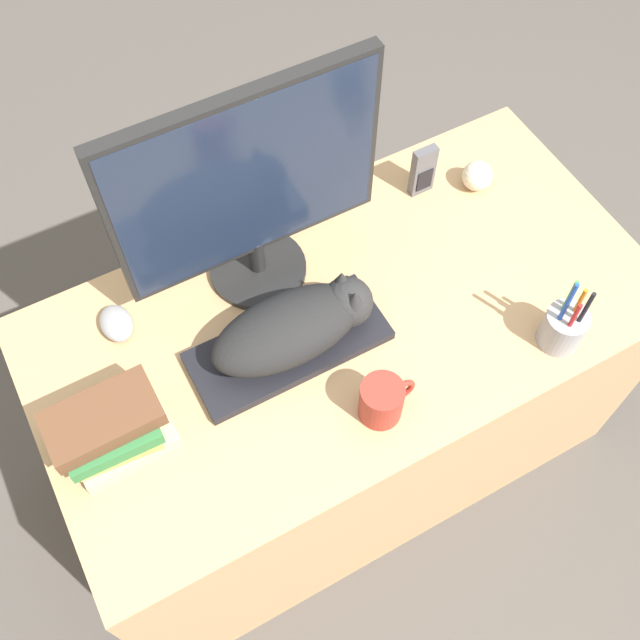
{
  "coord_description": "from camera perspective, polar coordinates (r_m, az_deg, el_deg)",
  "views": [
    {
      "loc": [
        -0.46,
        -0.36,
        2.1
      ],
      "look_at": [
        -0.07,
        0.34,
        0.77
      ],
      "focal_mm": 42.0,
      "sensor_mm": 36.0,
      "label": 1
    }
  ],
  "objects": [
    {
      "name": "book_stack",
      "position": [
        1.49,
        -15.72,
        -7.82
      ],
      "size": [
        0.22,
        0.18,
        0.13
      ],
      "color": "#C6B284",
      "rests_on": "desk"
    },
    {
      "name": "desk",
      "position": [
        1.94,
        1.75,
        -5.13
      ],
      "size": [
        1.37,
        0.71,
        0.71
      ],
      "color": "tan",
      "rests_on": "ground_plane"
    },
    {
      "name": "keyboard",
      "position": [
        1.57,
        -2.42,
        -1.99
      ],
      "size": [
        0.42,
        0.17,
        0.02
      ],
      "color": "black",
      "rests_on": "desk"
    },
    {
      "name": "ground_plane",
      "position": [
        2.18,
        6.29,
        -16.64
      ],
      "size": [
        12.0,
        12.0,
        0.0
      ],
      "primitive_type": "plane",
      "color": "#4C4742"
    },
    {
      "name": "computer_mouse",
      "position": [
        1.65,
        -15.24,
        -0.24
      ],
      "size": [
        0.07,
        0.1,
        0.04
      ],
      "color": "gray",
      "rests_on": "desk"
    },
    {
      "name": "baseball",
      "position": [
        1.85,
        11.89,
        10.7
      ],
      "size": [
        0.07,
        0.07,
        0.07
      ],
      "color": "beige",
      "rests_on": "desk"
    },
    {
      "name": "monitor",
      "position": [
        1.47,
        -5.46,
        10.0
      ],
      "size": [
        0.56,
        0.22,
        0.51
      ],
      "color": "black",
      "rests_on": "desk"
    },
    {
      "name": "phone",
      "position": [
        1.8,
        7.85,
        11.18
      ],
      "size": [
        0.06,
        0.02,
        0.14
      ],
      "color": "#4C4C51",
      "rests_on": "desk"
    },
    {
      "name": "coffee_mug",
      "position": [
        1.48,
        4.78,
        -6.11
      ],
      "size": [
        0.12,
        0.09,
        0.1
      ],
      "color": "#9E2D23",
      "rests_on": "desk"
    },
    {
      "name": "pen_cup",
      "position": [
        1.63,
        18.05,
        -0.53
      ],
      "size": [
        0.09,
        0.09,
        0.22
      ],
      "color": "#939399",
      "rests_on": "desk"
    },
    {
      "name": "cat",
      "position": [
        1.52,
        -1.63,
        -0.31
      ],
      "size": [
        0.36,
        0.16,
        0.13
      ],
      "color": "black",
      "rests_on": "keyboard"
    }
  ]
}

